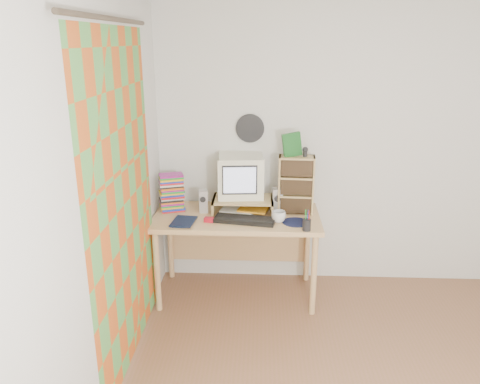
# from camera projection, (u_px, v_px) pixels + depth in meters

# --- Properties ---
(back_wall) EXTENTS (3.50, 0.00, 3.50)m
(back_wall) POSITION_uv_depth(u_px,v_px,m) (355.00, 149.00, 4.11)
(back_wall) COLOR silver
(back_wall) RESTS_ON floor
(left_wall) EXTENTS (0.00, 3.50, 3.50)m
(left_wall) POSITION_uv_depth(u_px,v_px,m) (90.00, 218.00, 2.53)
(left_wall) COLOR silver
(left_wall) RESTS_ON floor
(curtain) EXTENTS (0.00, 2.20, 2.20)m
(curtain) POSITION_uv_depth(u_px,v_px,m) (124.00, 205.00, 3.01)
(curtain) COLOR #C5551B
(curtain) RESTS_ON left_wall
(wall_disc) EXTENTS (0.25, 0.02, 0.25)m
(wall_disc) POSITION_uv_depth(u_px,v_px,m) (250.00, 128.00, 4.08)
(wall_disc) COLOR black
(wall_disc) RESTS_ON back_wall
(desk) EXTENTS (1.40, 0.70, 0.75)m
(desk) POSITION_uv_depth(u_px,v_px,m) (237.00, 227.00, 4.06)
(desk) COLOR tan
(desk) RESTS_ON floor
(monitor_riser) EXTENTS (0.52, 0.30, 0.12)m
(monitor_riser) POSITION_uv_depth(u_px,v_px,m) (243.00, 201.00, 4.02)
(monitor_riser) COLOR tan
(monitor_riser) RESTS_ON desk
(crt_monitor) EXTENTS (0.41, 0.41, 0.36)m
(crt_monitor) POSITION_uv_depth(u_px,v_px,m) (240.00, 177.00, 4.01)
(crt_monitor) COLOR silver
(crt_monitor) RESTS_ON monitor_riser
(speaker_left) EXTENTS (0.08, 0.08, 0.20)m
(speaker_left) POSITION_uv_depth(u_px,v_px,m) (203.00, 201.00, 4.01)
(speaker_left) COLOR #ACACB1
(speaker_left) RESTS_ON desk
(speaker_right) EXTENTS (0.09, 0.09, 0.22)m
(speaker_right) POSITION_uv_depth(u_px,v_px,m) (277.00, 201.00, 3.98)
(speaker_right) COLOR #ACACB1
(speaker_right) RESTS_ON desk
(keyboard) EXTENTS (0.52, 0.25, 0.03)m
(keyboard) POSITION_uv_depth(u_px,v_px,m) (245.00, 220.00, 3.81)
(keyboard) COLOR black
(keyboard) RESTS_ON desk
(dvd_stack) EXTENTS (0.23, 0.19, 0.28)m
(dvd_stack) POSITION_uv_depth(u_px,v_px,m) (172.00, 195.00, 4.04)
(dvd_stack) COLOR brown
(dvd_stack) RESTS_ON desk
(cd_rack) EXTENTS (0.31, 0.18, 0.50)m
(cd_rack) POSITION_uv_depth(u_px,v_px,m) (296.00, 185.00, 3.95)
(cd_rack) COLOR tan
(cd_rack) RESTS_ON desk
(mug) EXTENTS (0.14, 0.14, 0.09)m
(mug) POSITION_uv_depth(u_px,v_px,m) (278.00, 217.00, 3.80)
(mug) COLOR silver
(mug) RESTS_ON desk
(diary) EXTENTS (0.23, 0.19, 0.04)m
(diary) POSITION_uv_depth(u_px,v_px,m) (173.00, 220.00, 3.80)
(diary) COLOR #0E1834
(diary) RESTS_ON desk
(mousepad) EXTENTS (0.27, 0.27, 0.00)m
(mousepad) POSITION_uv_depth(u_px,v_px,m) (296.00, 222.00, 3.80)
(mousepad) COLOR black
(mousepad) RESTS_ON desk
(pen_cup) EXTENTS (0.07, 0.07, 0.13)m
(pen_cup) POSITION_uv_depth(u_px,v_px,m) (307.00, 223.00, 3.63)
(pen_cup) COLOR black
(pen_cup) RESTS_ON desk
(papers) EXTENTS (0.32, 0.27, 0.04)m
(papers) POSITION_uv_depth(u_px,v_px,m) (244.00, 210.00, 4.03)
(papers) COLOR silver
(papers) RESTS_ON desk
(red_box) EXTENTS (0.08, 0.06, 0.04)m
(red_box) POSITION_uv_depth(u_px,v_px,m) (209.00, 220.00, 3.81)
(red_box) COLOR #B41324
(red_box) RESTS_ON desk
(game_box) EXTENTS (0.16, 0.07, 0.20)m
(game_box) POSITION_uv_depth(u_px,v_px,m) (292.00, 145.00, 3.84)
(game_box) COLOR #18551F
(game_box) RESTS_ON cd_rack
(webcam) EXTENTS (0.05, 0.05, 0.08)m
(webcam) POSITION_uv_depth(u_px,v_px,m) (305.00, 152.00, 3.85)
(webcam) COLOR black
(webcam) RESTS_ON cd_rack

